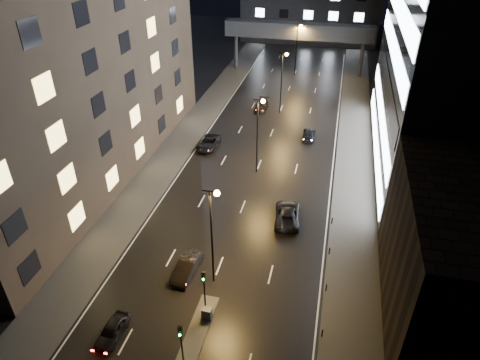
{
  "coord_description": "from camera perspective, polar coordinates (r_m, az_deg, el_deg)",
  "views": [
    {
      "loc": [
        8.92,
        -19.17,
        29.12
      ],
      "look_at": [
        -0.19,
        19.42,
        4.0
      ],
      "focal_mm": 32.0,
      "sensor_mm": 36.0,
      "label": 1
    }
  ],
  "objects": [
    {
      "name": "ground",
      "position": [
        66.55,
        4.26,
        6.31
      ],
      "size": [
        160.0,
        160.0,
        0.0
      ],
      "primitive_type": "plane",
      "color": "black",
      "rests_on": "ground"
    },
    {
      "name": "sidewalk_left",
      "position": [
        65.09,
        -7.45,
        5.56
      ],
      "size": [
        5.0,
        110.0,
        0.15
      ],
      "primitive_type": "cube",
      "color": "#383533",
      "rests_on": "ground"
    },
    {
      "name": "sidewalk_right",
      "position": [
        61.57,
        15.02,
        3.01
      ],
      "size": [
        5.0,
        110.0,
        0.15
      ],
      "primitive_type": "cube",
      "color": "#383533",
      "rests_on": "ground"
    },
    {
      "name": "building_left",
      "position": [
        54.17,
        -23.97,
        20.13
      ],
      "size": [
        15.0,
        48.0,
        40.0
      ],
      "primitive_type": "cube",
      "color": "#2D2319",
      "rests_on": "ground"
    },
    {
      "name": "building_right_low",
      "position": [
        38.09,
        27.34,
        -9.4
      ],
      "size": [
        10.0,
        18.0,
        12.0
      ],
      "primitive_type": "cube",
      "color": "black",
      "rests_on": "ground"
    },
    {
      "name": "skybridge",
      "position": [
        92.0,
        7.8,
        19.02
      ],
      "size": [
        30.0,
        3.0,
        10.0
      ],
      "color": "#333335",
      "rests_on": "ground"
    },
    {
      "name": "median_island",
      "position": [
        36.96,
        -5.81,
        -19.68
      ],
      "size": [
        1.6,
        8.0,
        0.15
      ],
      "primitive_type": "cube",
      "color": "#383533",
      "rests_on": "ground"
    },
    {
      "name": "traffic_signal_near",
      "position": [
        36.22,
        -4.81,
        -13.74
      ],
      "size": [
        0.28,
        0.34,
        4.4
      ],
      "color": "black",
      "rests_on": "median_island"
    },
    {
      "name": "traffic_signal_far",
      "position": [
        32.89,
        -7.86,
        -20.4
      ],
      "size": [
        0.28,
        0.34,
        4.4
      ],
      "color": "black",
      "rests_on": "median_island"
    },
    {
      "name": "bollard_row",
      "position": [
        38.51,
        11.16,
        -16.61
      ],
      "size": [
        0.12,
        25.12,
        0.9
      ],
      "color": "black",
      "rests_on": "ground"
    },
    {
      "name": "streetlight_near",
      "position": [
        36.43,
        -3.61,
        -6.12
      ],
      "size": [
        1.45,
        0.5,
        10.15
      ],
      "color": "black",
      "rests_on": "ground"
    },
    {
      "name": "streetlight_mid_a",
      "position": [
        53.05,
        2.52,
        7.08
      ],
      "size": [
        1.45,
        0.5,
        10.15
      ],
      "color": "black",
      "rests_on": "ground"
    },
    {
      "name": "streetlight_mid_b",
      "position": [
        71.42,
        5.72,
        13.73
      ],
      "size": [
        1.45,
        0.5,
        10.15
      ],
      "color": "black",
      "rests_on": "ground"
    },
    {
      "name": "streetlight_far",
      "position": [
        90.49,
        7.67,
        17.6
      ],
      "size": [
        1.45,
        0.5,
        10.15
      ],
      "color": "black",
      "rests_on": "ground"
    },
    {
      "name": "car_away_a",
      "position": [
        37.67,
        -16.67,
        -18.64
      ],
      "size": [
        1.71,
        3.87,
        1.3
      ],
      "primitive_type": "imported",
      "rotation": [
        0.0,
        0.0,
        -0.05
      ],
      "color": "black",
      "rests_on": "ground"
    },
    {
      "name": "car_away_b",
      "position": [
        41.22,
        -7.08,
        -11.43
      ],
      "size": [
        1.97,
        4.75,
        1.53
      ],
      "primitive_type": "imported",
      "rotation": [
        0.0,
        0.0,
        -0.08
      ],
      "color": "black",
      "rests_on": "ground"
    },
    {
      "name": "car_away_c",
      "position": [
        61.87,
        -4.23,
        4.94
      ],
      "size": [
        2.63,
        5.3,
        1.44
      ],
      "primitive_type": "imported",
      "rotation": [
        0.0,
        0.0,
        -0.04
      ],
      "color": "black",
      "rests_on": "ground"
    },
    {
      "name": "car_away_d",
      "position": [
        74.37,
        2.9,
        9.87
      ],
      "size": [
        2.08,
        5.08,
        1.47
      ],
      "primitive_type": "imported",
      "rotation": [
        0.0,
        0.0,
        -0.0
      ],
      "color": "black",
      "rests_on": "ground"
    },
    {
      "name": "car_toward_a",
      "position": [
        47.41,
        6.34,
        -4.56
      ],
      "size": [
        3.32,
        6.03,
        1.6
      ],
      "primitive_type": "imported",
      "rotation": [
        0.0,
        0.0,
        3.26
      ],
      "color": "black",
      "rests_on": "ground"
    },
    {
      "name": "car_toward_b",
      "position": [
        65.3,
        9.18,
        6.08
      ],
      "size": [
        1.98,
        4.58,
        1.31
      ],
      "primitive_type": "imported",
      "rotation": [
        0.0,
        0.0,
        3.17
      ],
      "color": "black",
      "rests_on": "ground"
    },
    {
      "name": "utility_cabinet",
      "position": [
        37.36,
        -4.44,
        -17.31
      ],
      "size": [
        0.8,
        0.59,
        1.1
      ],
      "primitive_type": "cube",
      "rotation": [
        0.0,
        0.0,
        -0.03
      ],
      "color": "#474749",
      "rests_on": "median_island"
    }
  ]
}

